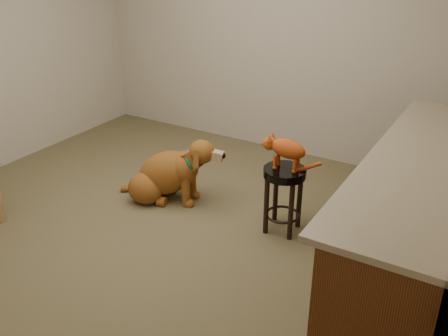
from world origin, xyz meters
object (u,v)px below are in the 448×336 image
Objects in this scene: golden_retriever at (167,174)px; tabby_kitten at (285,149)px; padded_stool at (284,187)px; wood_stool at (413,193)px.

golden_retriever is 2.14× the size of tabby_kitten.
golden_retriever is at bearing 178.03° from tabby_kitten.
wood_stool is (0.91, 0.55, -0.05)m from padded_stool.
golden_retriever reaches higher than padded_stool.
padded_stool is 1.06m from wood_stool.
tabby_kitten reaches higher than padded_stool.
wood_stool reaches higher than golden_retriever.
tabby_kitten is at bearing -12.26° from golden_retriever.
wood_stool is at bearing 1.26° from golden_retriever.
tabby_kitten is (1.14, 0.06, 0.49)m from golden_retriever.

